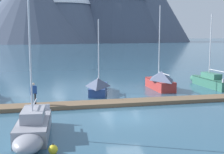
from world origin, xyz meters
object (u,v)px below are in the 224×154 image
Objects in this scene: sailboat_mid_dock_port at (98,86)px; sailboat_far_berth at (209,81)px; person_on_dock at (33,92)px; sailboat_mid_dock_starboard at (159,80)px; mooring_buoy_channel_marker at (53,149)px; sailboat_second_berth at (33,128)px.

sailboat_far_berth is at bearing 9.23° from sailboat_mid_dock_port.
sailboat_far_berth is 19.44m from person_on_dock.
mooring_buoy_channel_marker is (-10.41, -16.10, -0.69)m from sailboat_mid_dock_starboard.
person_on_dock is at bearing 94.68° from sailboat_second_berth.
sailboat_mid_dock_starboard is at bearing 28.19° from person_on_dock.
sailboat_second_berth is at bearing -130.31° from sailboat_mid_dock_starboard.
mooring_buoy_channel_marker is (1.76, -9.58, -1.03)m from person_on_dock.
person_on_dock is (-12.16, -6.52, 0.34)m from sailboat_mid_dock_starboard.
sailboat_far_berth reaches higher than person_on_dock.
mooring_buoy_channel_marker is at bearing -79.59° from person_on_dock.
sailboat_mid_dock_port is (5.04, 12.42, 0.14)m from sailboat_second_berth.
sailboat_far_berth is (5.85, 0.78, -0.31)m from sailboat_mid_dock_starboard.
sailboat_far_berth reaches higher than sailboat_mid_dock_port.
sailboat_second_berth is at bearing -112.09° from sailboat_mid_dock_port.
sailboat_mid_dock_starboard reaches higher than sailboat_mid_dock_port.
sailboat_mid_dock_starboard is 5.91m from sailboat_far_berth.
sailboat_second_berth reaches higher than sailboat_mid_dock_port.
sailboat_mid_dock_port is 7.74m from person_on_dock.
mooring_buoy_channel_marker is (1.18, -2.45, -0.37)m from sailboat_second_berth.
sailboat_mid_dock_port is 15.37m from mooring_buoy_channel_marker.
sailboat_second_berth reaches higher than sailboat_mid_dock_starboard.
person_on_dock is at bearing -157.93° from sailboat_far_berth.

